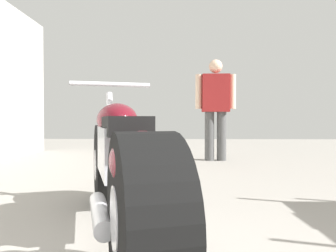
# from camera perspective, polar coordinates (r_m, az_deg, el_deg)

# --- Properties ---
(ground_plane) EXTENTS (15.93, 15.93, 0.00)m
(ground_plane) POSITION_cam_1_polar(r_m,az_deg,el_deg) (3.41, 4.16, -10.46)
(ground_plane) COLOR gray
(motorcycle_maroon_cruiser) EXTENTS (0.90, 2.07, 0.98)m
(motorcycle_maroon_cruiser) POSITION_cam_1_polar(r_m,az_deg,el_deg) (1.89, -8.21, -7.38)
(motorcycle_maroon_cruiser) COLOR black
(motorcycle_maroon_cruiser) RESTS_ON ground_plane
(mechanic_in_blue) EXTENTS (0.67, 0.25, 1.69)m
(mechanic_in_blue) POSITION_cam_1_polar(r_m,az_deg,el_deg) (5.44, 8.44, 3.97)
(mechanic_in_blue) COLOR #4C4C4C
(mechanic_in_blue) RESTS_ON ground_plane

